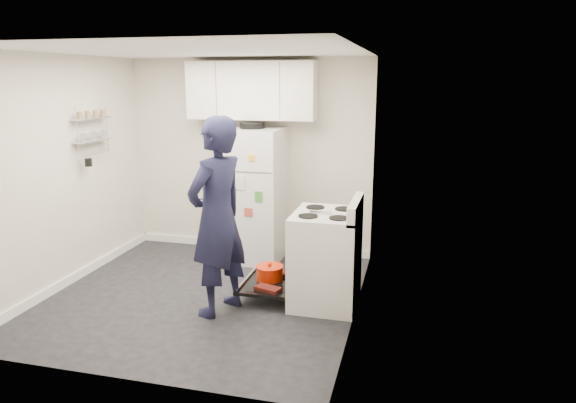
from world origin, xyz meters
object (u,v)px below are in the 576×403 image
(electric_range, at_px, (325,259))
(person, at_px, (217,217))
(open_oven_door, at_px, (269,278))
(refrigerator, at_px, (253,195))

(electric_range, relative_size, person, 0.57)
(open_oven_door, distance_m, person, 0.98)
(refrigerator, relative_size, person, 0.90)
(electric_range, xyz_separation_m, open_oven_door, (-0.59, 0.03, -0.28))
(open_oven_door, relative_size, refrigerator, 0.41)
(refrigerator, bearing_deg, open_oven_door, -64.41)
(refrigerator, distance_m, person, 1.56)
(electric_range, xyz_separation_m, person, (-0.96, -0.45, 0.49))
(refrigerator, bearing_deg, person, -84.77)
(refrigerator, bearing_deg, electric_range, -44.84)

